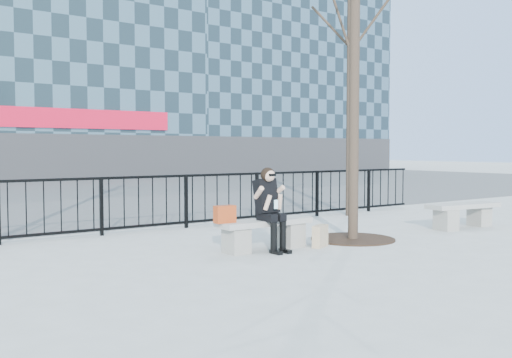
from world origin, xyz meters
TOP-DOWN VIEW (x-y plane):
  - ground at (0.00, 0.00)m, footprint 120.00×120.00m
  - street_surface at (0.00, 15.00)m, footprint 60.00×23.00m
  - railing at (0.00, 3.00)m, footprint 14.00×0.06m
  - building_right at (20.00, 27.00)m, footprint 16.20×10.20m
  - tree_grate at (1.90, -0.10)m, footprint 1.50×1.50m
  - bench_main at (0.00, 0.00)m, footprint 1.65×0.46m
  - bench_second at (4.85, -0.34)m, footprint 1.71×0.48m
  - seated_woman at (0.00, -0.16)m, footprint 0.50×0.64m
  - handbag at (-0.75, 0.02)m, footprint 0.33×0.17m
  - shopping_bag at (0.90, -0.33)m, footprint 0.41×0.30m

SIDE VIEW (x-z plane):
  - ground at x=0.00m, z-range 0.00..0.00m
  - street_surface at x=0.00m, z-range 0.00..0.01m
  - tree_grate at x=1.90m, z-range 0.00..0.02m
  - shopping_bag at x=0.90m, z-range 0.00..0.37m
  - bench_main at x=0.00m, z-range 0.06..0.55m
  - bench_second at x=4.85m, z-range 0.06..0.57m
  - railing at x=0.00m, z-range 0.00..1.11m
  - handbag at x=-0.75m, z-range 0.49..0.76m
  - seated_woman at x=0.00m, z-range 0.00..1.34m
  - building_right at x=20.00m, z-range 0.00..20.60m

